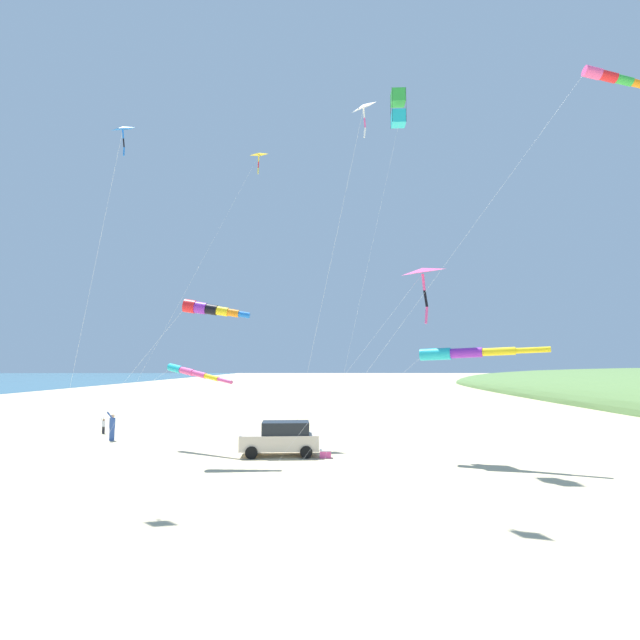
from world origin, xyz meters
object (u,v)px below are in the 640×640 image
at_px(parked_car, 281,438).
at_px(kite_windsock_blue_topmost, 207,309).
at_px(kite_windsock_checkered_midright, 190,372).
at_px(kite_delta_magenta_far_left, 121,133).
at_px(cooler_box, 325,454).
at_px(person_adult_flyer, 111,425).
at_px(kite_windsock_red_high_left, 618,80).
at_px(kite_delta_teal_far_right, 422,272).
at_px(kite_windsock_striped_overhead, 463,353).
at_px(kite_delta_small_distant, 362,110).
at_px(kite_box_white_trailing, 398,108).
at_px(kite_delta_green_low_center, 258,156).
at_px(person_child_green_jacket, 103,425).

xyz_separation_m(parked_car, kite_windsock_blue_topmost, (-3.98, -1.08, 7.08)).
bearing_deg(kite_windsock_blue_topmost, kite_windsock_checkered_midright, 118.60).
bearing_deg(kite_delta_magenta_far_left, cooler_box, 29.12).
bearing_deg(person_adult_flyer, kite_windsock_blue_topmost, -39.98).
bearing_deg(kite_windsock_red_high_left, kite_delta_magenta_far_left, -178.87).
bearing_deg(kite_windsock_red_high_left, cooler_box, 161.00).
height_order(kite_delta_teal_far_right, kite_windsock_striped_overhead, kite_delta_teal_far_right).
distance_m(person_adult_flyer, kite_delta_small_distant, 25.06).
bearing_deg(kite_windsock_checkered_midright, cooler_box, -18.15).
height_order(person_adult_flyer, kite_box_white_trailing, kite_box_white_trailing).
relative_size(kite_box_white_trailing, kite_delta_small_distant, 1.32).
bearing_deg(kite_box_white_trailing, kite_windsock_striped_overhead, -48.56).
bearing_deg(kite_windsock_striped_overhead, kite_windsock_blue_topmost, 177.14).
relative_size(parked_car, kite_delta_green_low_center, 0.21).
distance_m(parked_car, kite_delta_small_distant, 17.24).
bearing_deg(person_adult_flyer, kite_box_white_trailing, -12.25).
relative_size(kite_windsock_striped_overhead, kite_delta_small_distant, 0.71).
distance_m(cooler_box, kite_delta_magenta_far_left, 18.85).
distance_m(kite_box_white_trailing, kite_windsock_striped_overhead, 15.79).
relative_size(person_adult_flyer, kite_delta_magenta_far_left, 0.12).
xyz_separation_m(parked_car, kite_delta_magenta_far_left, (-7.00, -5.94, 14.70)).
bearing_deg(kite_windsock_checkered_midright, kite_windsock_striped_overhead, -13.67).
xyz_separation_m(parked_car, kite_delta_small_distant, (4.05, -6.84, 15.30)).
xyz_separation_m(parked_car, kite_box_white_trailing, (7.01, 1.32, 19.90)).
height_order(cooler_box, kite_windsock_blue_topmost, kite_windsock_blue_topmost).
distance_m(kite_delta_magenta_far_left, kite_windsock_striped_overhead, 19.96).
bearing_deg(kite_windsock_red_high_left, kite_windsock_blue_topmost, 167.82).
bearing_deg(person_adult_flyer, kite_delta_teal_far_right, -14.40).
height_order(kite_windsock_striped_overhead, kite_windsock_checkered_midright, kite_windsock_striped_overhead).
bearing_deg(kite_delta_small_distant, kite_delta_green_low_center, 113.63).
bearing_deg(kite_delta_teal_far_right, cooler_box, -170.19).
height_order(parked_car, person_child_green_jacket, parked_car).
relative_size(parked_car, cooler_box, 7.05).
bearing_deg(kite_windsock_checkered_midright, kite_box_white_trailing, -2.96).
distance_m(parked_car, kite_windsock_blue_topmost, 8.19).
height_order(parked_car, person_adult_flyer, person_adult_flyer).
height_order(person_adult_flyer, person_child_green_jacket, person_adult_flyer).
distance_m(person_child_green_jacket, kite_delta_teal_far_right, 25.31).
xyz_separation_m(kite_delta_magenta_far_left, kite_box_white_trailing, (14.01, 7.26, 5.21)).
distance_m(person_child_green_jacket, kite_box_white_trailing, 29.88).
height_order(person_child_green_jacket, kite_box_white_trailing, kite_box_white_trailing).
distance_m(person_adult_flyer, person_child_green_jacket, 3.93).
bearing_deg(kite_delta_green_low_center, person_child_green_jacket, 177.79).
relative_size(cooler_box, kite_delta_teal_far_right, 0.06).
distance_m(kite_delta_magenta_far_left, kite_windsock_red_high_left, 23.57).
bearing_deg(person_child_green_jacket, kite_delta_teal_far_right, -21.10).
bearing_deg(cooler_box, kite_windsock_striped_overhead, -8.51).
bearing_deg(kite_delta_small_distant, parked_car, 120.63).
bearing_deg(person_child_green_jacket, kite_windsock_checkered_midright, -39.88).
relative_size(cooler_box, kite_windsock_checkered_midright, 0.05).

